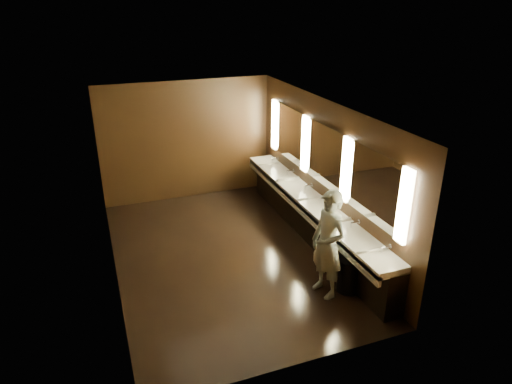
% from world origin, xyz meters
% --- Properties ---
extents(floor, '(6.00, 6.00, 0.00)m').
position_xyz_m(floor, '(0.00, 0.00, 0.00)').
color(floor, black).
rests_on(floor, ground).
extents(ceiling, '(4.00, 6.00, 0.02)m').
position_xyz_m(ceiling, '(0.00, 0.00, 2.80)').
color(ceiling, '#2D2D2B').
rests_on(ceiling, wall_back).
extents(wall_back, '(4.00, 0.02, 2.80)m').
position_xyz_m(wall_back, '(0.00, 3.00, 1.40)').
color(wall_back, black).
rests_on(wall_back, floor).
extents(wall_front, '(4.00, 0.02, 2.80)m').
position_xyz_m(wall_front, '(0.00, -3.00, 1.40)').
color(wall_front, black).
rests_on(wall_front, floor).
extents(wall_left, '(0.02, 6.00, 2.80)m').
position_xyz_m(wall_left, '(-2.00, 0.00, 1.40)').
color(wall_left, black).
rests_on(wall_left, floor).
extents(wall_right, '(0.02, 6.00, 2.80)m').
position_xyz_m(wall_right, '(2.00, 0.00, 1.40)').
color(wall_right, black).
rests_on(wall_right, floor).
extents(sink_counter, '(0.55, 5.40, 1.01)m').
position_xyz_m(sink_counter, '(1.79, 0.00, 0.50)').
color(sink_counter, black).
rests_on(sink_counter, floor).
extents(mirror_band, '(0.06, 5.03, 1.15)m').
position_xyz_m(mirror_band, '(1.98, -0.00, 1.75)').
color(mirror_band, '#FFF2B4').
rests_on(mirror_band, wall_right).
extents(person, '(0.56, 0.74, 1.82)m').
position_xyz_m(person, '(1.19, -1.70, 0.91)').
color(person, '#80A8BE').
rests_on(person, floor).
extents(trash_bin, '(0.45, 0.45, 0.59)m').
position_xyz_m(trash_bin, '(1.58, -1.76, 0.29)').
color(trash_bin, black).
rests_on(trash_bin, floor).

